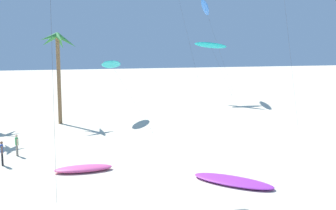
% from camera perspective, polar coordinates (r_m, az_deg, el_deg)
% --- Properties ---
extents(palm_tree_3, '(4.02, 4.14, 9.88)m').
position_cam_1_polar(palm_tree_3, '(46.23, -14.93, 6.96)').
color(palm_tree_3, olive).
rests_on(palm_tree_3, ground).
extents(flying_kite_1, '(5.23, 6.26, 9.35)m').
position_cam_1_polar(flying_kite_1, '(62.76, 5.90, 8.18)').
color(flying_kite_1, '#19B2B7').
rests_on(flying_kite_1, ground).
extents(flying_kite_4, '(5.19, 9.73, 15.72)m').
position_cam_1_polar(flying_kite_4, '(67.32, 5.15, 13.19)').
color(flying_kite_4, blue).
rests_on(flying_kite_4, ground).
extents(flying_kite_6, '(4.30, 11.79, 7.10)m').
position_cam_1_polar(flying_kite_6, '(48.23, -7.77, 5.56)').
color(flying_kite_6, '#19B2B7').
rests_on(flying_kite_6, ground).
extents(grounded_kite_0, '(3.90, 1.46, 0.40)m').
position_cam_1_polar(grounded_kite_0, '(28.89, -11.54, -8.54)').
color(grounded_kite_0, '#EA5193').
rests_on(grounded_kite_0, ground).
extents(grounded_kite_1, '(4.78, 5.20, 0.31)m').
position_cam_1_polar(grounded_kite_1, '(26.27, 8.90, -10.26)').
color(grounded_kite_1, purple).
rests_on(grounded_kite_1, ground).
extents(person_foreground_walker, '(0.23, 0.51, 1.76)m').
position_cam_1_polar(person_foreground_walker, '(31.72, -21.86, -6.04)').
color(person_foreground_walker, black).
rests_on(person_foreground_walker, ground).
extents(person_mid_field, '(0.27, 0.50, 1.69)m').
position_cam_1_polar(person_mid_field, '(34.05, -20.07, -5.08)').
color(person_mid_field, slate).
rests_on(person_mid_field, ground).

